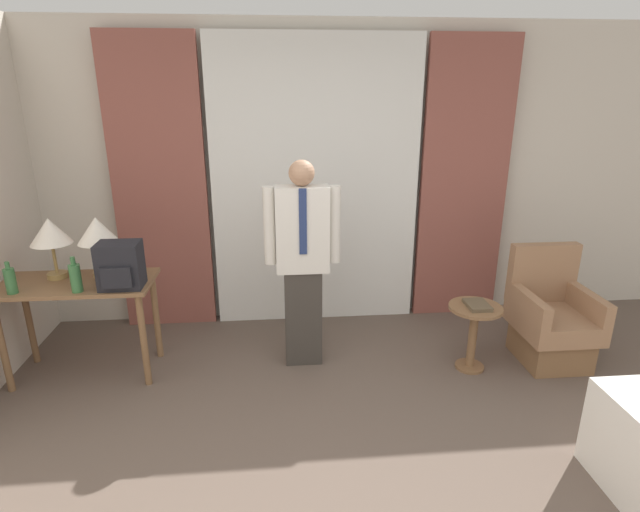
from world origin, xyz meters
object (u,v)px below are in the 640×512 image
(book, at_px, (477,305))
(side_table, at_px, (474,327))
(armchair, at_px, (550,321))
(desk, at_px, (79,297))
(backpack, at_px, (120,266))
(person, at_px, (303,257))
(table_lamp_right, at_px, (97,232))
(bottle_near_edge, at_px, (10,280))
(bottle_by_lamp, at_px, (76,277))
(table_lamp_left, at_px, (50,233))

(book, bearing_deg, side_table, 131.44)
(armchair, bearing_deg, side_table, -172.11)
(desk, relative_size, side_table, 2.07)
(backpack, bearing_deg, person, 7.01)
(table_lamp_right, relative_size, person, 0.28)
(desk, xyz_separation_m, bottle_near_edge, (-0.36, -0.18, 0.22))
(person, bearing_deg, armchair, -3.91)
(bottle_by_lamp, xyz_separation_m, backpack, (0.29, 0.06, 0.06))
(bottle_by_lamp, distance_m, backpack, 0.31)
(armchair, bearing_deg, desk, 178.24)
(table_lamp_right, bearing_deg, desk, -148.32)
(table_lamp_right, height_order, bottle_near_edge, table_lamp_right)
(table_lamp_right, xyz_separation_m, person, (1.52, -0.08, -0.22))
(desk, distance_m, backpack, 0.50)
(desk, bearing_deg, side_table, -3.97)
(bottle_near_edge, height_order, bottle_by_lamp, bottle_by_lamp)
(backpack, bearing_deg, bottle_near_edge, -176.42)
(bottle_near_edge, bearing_deg, side_table, -0.42)
(table_lamp_right, xyz_separation_m, bottle_by_lamp, (-0.08, -0.30, -0.24))
(person, bearing_deg, bottle_near_edge, -174.22)
(table_lamp_left, xyz_separation_m, bottle_by_lamp, (0.25, -0.30, -0.24))
(bottle_near_edge, bearing_deg, table_lamp_right, 28.61)
(bottle_by_lamp, bearing_deg, bottle_near_edge, 178.61)
(table_lamp_right, bearing_deg, book, -6.42)
(table_lamp_right, height_order, bottle_by_lamp, table_lamp_right)
(desk, height_order, bottle_by_lamp, bottle_by_lamp)
(table_lamp_right, relative_size, side_table, 0.86)
(bottle_by_lamp, relative_size, armchair, 0.28)
(bottle_near_edge, xyz_separation_m, backpack, (0.74, 0.05, 0.07))
(desk, height_order, table_lamp_right, table_lamp_right)
(bottle_by_lamp, height_order, person, person)
(table_lamp_left, relative_size, bottle_by_lamp, 1.80)
(table_lamp_left, distance_m, side_table, 3.27)
(table_lamp_right, relative_size, backpack, 1.39)
(backpack, distance_m, person, 1.32)
(person, xyz_separation_m, book, (1.32, -0.24, -0.35))
(bottle_by_lamp, distance_m, book, 2.95)
(desk, relative_size, table_lamp_right, 2.40)
(armchair, bearing_deg, bottle_near_edge, -179.00)
(bottle_near_edge, relative_size, person, 0.14)
(person, height_order, book, person)
(person, bearing_deg, backpack, -172.99)
(desk, relative_size, armchair, 1.20)
(backpack, height_order, side_table, backpack)
(table_lamp_right, xyz_separation_m, backpack, (0.21, -0.24, -0.18))
(desk, height_order, book, desk)
(table_lamp_left, height_order, side_table, table_lamp_left)
(bottle_near_edge, bearing_deg, book, -0.55)
(table_lamp_left, xyz_separation_m, backpack, (0.55, -0.24, -0.18))
(table_lamp_left, bearing_deg, armchair, -3.22)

